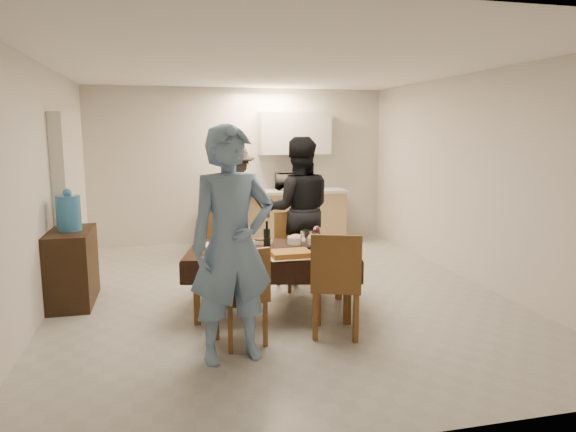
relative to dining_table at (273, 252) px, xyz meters
name	(u,v)px	position (x,y,z in m)	size (l,w,h in m)	color
floor	(279,293)	(0.19, 0.57, -0.64)	(5.00, 6.00, 0.02)	#A2A19D
ceiling	(278,65)	(0.19, 0.57, 1.96)	(5.00, 6.00, 0.02)	white
wall_back	(241,166)	(0.19, 3.57, 0.66)	(5.00, 0.02, 2.60)	beige
wall_front	(390,233)	(0.19, -2.43, 0.66)	(5.00, 0.02, 2.60)	beige
wall_left	(40,189)	(-2.31, 0.57, 0.66)	(0.02, 6.00, 2.60)	beige
wall_right	(474,179)	(2.69, 0.57, 0.66)	(0.02, 6.00, 2.60)	beige
stub_partition	(71,198)	(-2.23, 1.77, 0.41)	(0.15, 1.40, 2.10)	beige
kitchen_base_cabinet	(279,218)	(0.79, 3.25, -0.21)	(2.20, 0.60, 0.86)	tan
kitchen_worktop	(279,192)	(0.79, 3.25, 0.24)	(2.24, 0.64, 0.05)	beige
upper_cabinet	(295,133)	(1.09, 3.39, 1.21)	(1.20, 0.34, 0.70)	silver
dining_table	(273,252)	(0.00, 0.00, 0.00)	(1.91, 1.37, 0.68)	black
chair_near_left	(241,287)	(-0.45, -0.84, -0.10)	(0.50, 0.50, 0.49)	brown
chair_near_right	(340,274)	(0.45, -0.84, -0.04)	(0.58, 0.59, 0.53)	brown
chair_far_left	(223,246)	(-0.45, 0.66, -0.06)	(0.54, 0.55, 0.51)	brown
chair_far_right	(298,244)	(0.45, 0.66, -0.09)	(0.48, 0.49, 0.49)	brown
console	(72,267)	(-2.09, 0.77, -0.24)	(0.44, 0.88, 0.82)	black
water_jug	(68,213)	(-2.09, 0.77, 0.36)	(0.26, 0.26, 0.38)	#3882C0
wine_bottle	(267,234)	(-0.05, 0.05, 0.17)	(0.07, 0.07, 0.29)	black
water_pitcher	(306,239)	(0.35, -0.05, 0.12)	(0.12, 0.12, 0.19)	white
savoury_tart	(291,254)	(0.10, -0.38, 0.06)	(0.45, 0.34, 0.06)	#AD7232
salad_bowl	(296,240)	(0.30, 0.18, 0.07)	(0.20, 0.20, 0.08)	white
mushroom_dish	(263,242)	(-0.05, 0.28, 0.05)	(0.20, 0.20, 0.03)	white
wine_glass_a	(222,247)	(-0.55, -0.25, 0.13)	(0.09, 0.09, 0.21)	white
wine_glass_b	(317,233)	(0.55, 0.25, 0.12)	(0.08, 0.08, 0.18)	white
wine_glass_c	(249,235)	(-0.20, 0.30, 0.12)	(0.08, 0.08, 0.18)	white
plate_near_left	(218,258)	(-0.60, -0.30, 0.04)	(0.29, 0.29, 0.02)	white
plate_near_right	(337,251)	(0.60, -0.30, 0.04)	(0.27, 0.27, 0.02)	white
plate_far_left	(212,245)	(-0.60, 0.30, 0.04)	(0.26, 0.26, 0.02)	white
plate_far_right	(319,239)	(0.60, 0.30, 0.04)	(0.23, 0.23, 0.01)	white
microwave	(291,182)	(1.00, 3.25, 0.40)	(0.49, 0.34, 0.27)	silver
person_near	(232,245)	(-0.55, -1.05, 0.33)	(0.71, 0.46, 1.94)	#6789B2
person_far	(298,210)	(0.55, 1.05, 0.26)	(0.88, 0.69, 1.82)	black
person_kitchen	(235,199)	(-0.01, 2.80, 0.19)	(1.08, 0.62, 1.67)	black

